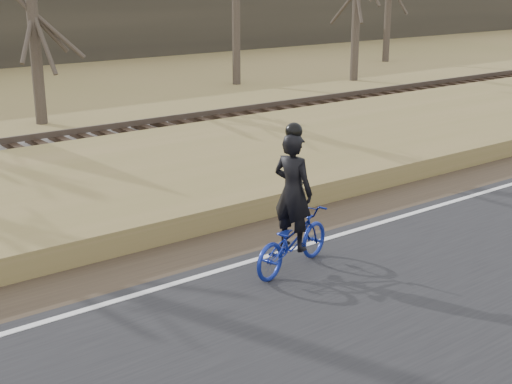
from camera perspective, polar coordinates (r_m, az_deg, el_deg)
ground at (r=14.08m, az=13.00°, el=-2.14°), size 120.00×120.00×0.00m
edge_line at (r=14.17m, az=12.40°, el=-1.69°), size 120.00×0.12×0.01m
shoulder at (r=14.81m, az=9.45°, el=-0.89°), size 120.00×1.60×0.04m
embankment at (r=16.85m, az=2.05°, el=2.23°), size 120.00×5.00×0.44m
ballast at (r=19.84m, az=-4.98°, el=4.45°), size 120.00×3.00×0.45m
railroad at (r=19.77m, az=-5.00°, el=5.31°), size 120.00×2.40×0.29m
cyclist at (r=11.06m, az=2.93°, el=-2.51°), size 1.91×1.07×2.34m
bare_tree_near_left at (r=23.23m, az=-17.54°, el=14.28°), size 0.36×0.36×7.44m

